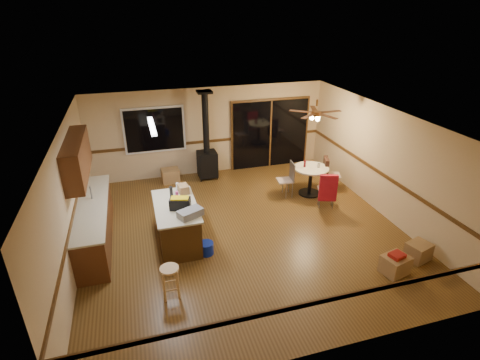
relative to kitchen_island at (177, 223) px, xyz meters
name	(u,v)px	position (x,y,z in m)	size (l,w,h in m)	color
floor	(244,230)	(1.50, 0.00, -0.45)	(7.00, 7.00, 0.00)	brown
ceiling	(244,121)	(1.50, 0.00, 2.15)	(7.00, 7.00, 0.00)	silver
wall_back	(210,131)	(1.50, 3.50, 0.85)	(7.00, 7.00, 0.00)	tan
wall_front	(319,286)	(1.50, -3.50, 0.85)	(7.00, 7.00, 0.00)	tan
wall_left	(69,201)	(-2.00, 0.00, 0.85)	(7.00, 7.00, 0.00)	tan
wall_right	(384,162)	(5.00, 0.00, 0.85)	(7.00, 7.00, 0.00)	tan
chair_rail	(244,192)	(1.50, 0.00, 0.55)	(7.00, 7.00, 0.08)	#4A2D12
window	(154,130)	(-0.10, 3.45, 1.05)	(1.72, 0.10, 1.32)	black
sliding_door	(270,134)	(3.40, 3.45, 0.60)	(2.52, 0.10, 2.10)	black
lower_cabinets	(95,224)	(-1.70, 0.50, -0.02)	(0.60, 3.00, 0.86)	#552D15
countertop	(91,206)	(-1.70, 0.50, 0.43)	(0.64, 3.04, 0.04)	#C1B695
upper_cabinets	(77,158)	(-1.83, 0.70, 1.45)	(0.35, 2.00, 0.80)	#552D15
kitchen_island	(177,223)	(0.00, 0.00, 0.00)	(0.88, 1.68, 0.90)	#402810
wood_stove	(207,155)	(1.30, 3.05, 0.28)	(0.55, 0.50, 2.52)	black
ceiling_fan	(316,115)	(3.76, 1.26, 1.76)	(0.24, 0.24, 0.55)	brown
fluorescent_strip	(152,126)	(-0.30, 0.30, 2.11)	(0.10, 1.20, 0.04)	white
toolbox_grey	(190,213)	(0.23, -0.54, 0.52)	(0.49, 0.27, 0.15)	slate
toolbox_black	(180,204)	(0.08, -0.18, 0.56)	(0.42, 0.22, 0.23)	black
toolbox_yellow_lid	(180,198)	(0.08, -0.18, 0.69)	(0.35, 0.19, 0.03)	gold
box_on_island	(183,189)	(0.25, 0.52, 0.54)	(0.21, 0.28, 0.19)	olive
bottle_dark	(171,192)	(-0.03, 0.40, 0.57)	(0.07, 0.07, 0.25)	black
bottle_pink	(177,196)	(0.07, 0.19, 0.56)	(0.07, 0.07, 0.22)	#D84C8C
bottle_white	(177,187)	(0.13, 0.67, 0.54)	(0.06, 0.06, 0.18)	white
bar_stool	(171,282)	(-0.35, -1.66, -0.15)	(0.33, 0.33, 0.61)	tan
blue_bucket	(206,248)	(0.50, -0.61, -0.32)	(0.31, 0.31, 0.26)	#0C22A8
dining_table	(311,176)	(3.76, 1.26, 0.08)	(0.93, 0.93, 0.78)	black
glass_red	(305,164)	(3.61, 1.36, 0.41)	(0.06, 0.06, 0.17)	#590C14
glass_cream	(319,165)	(3.94, 1.21, 0.40)	(0.06, 0.06, 0.15)	beige
chair_left	(289,175)	(3.17, 1.35, 0.14)	(0.45, 0.44, 0.51)	tan
chair_near	(328,188)	(3.80, 0.39, 0.14)	(0.54, 0.57, 0.70)	tan
chair_right	(326,170)	(4.29, 1.38, 0.14)	(0.58, 0.56, 0.70)	tan
box_under_window	(170,175)	(0.21, 3.10, -0.25)	(0.50, 0.40, 0.40)	olive
box_corner_a	(395,265)	(3.87, -2.23, -0.27)	(0.48, 0.41, 0.37)	olive
box_corner_b	(418,251)	(4.60, -2.00, -0.27)	(0.45, 0.38, 0.36)	olive
box_small_red	(397,255)	(3.87, -2.23, -0.05)	(0.27, 0.23, 0.07)	maroon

